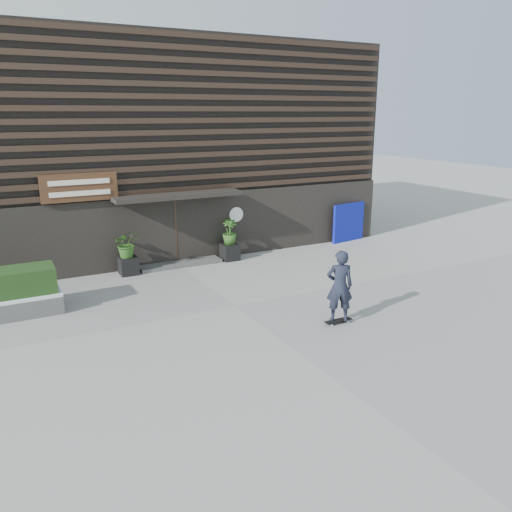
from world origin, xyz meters
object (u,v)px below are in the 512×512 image
planter_pot_right (230,252)px  skateboarder (340,286)px  blue_tarp (348,222)px  planter_pot_left (129,266)px

planter_pot_right → skateboarder: size_ratio=0.30×
planter_pot_right → blue_tarp: (5.71, 0.30, 0.51)m
planter_pot_left → planter_pot_right: bearing=0.0°
planter_pot_left → skateboarder: (3.74, -6.79, 0.73)m
planter_pot_left → blue_tarp: 9.53m
planter_pot_left → blue_tarp: bearing=1.8°
planter_pot_left → skateboarder: bearing=-61.1°
blue_tarp → skateboarder: 9.14m
planter_pot_right → skateboarder: bearing=-90.5°
planter_pot_left → planter_pot_right: (3.80, 0.00, 0.00)m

